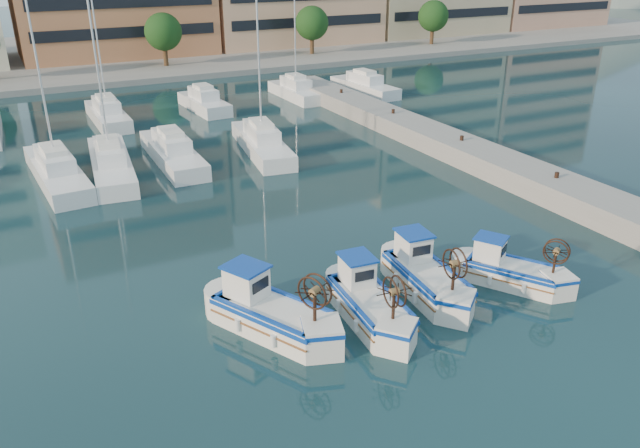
{
  "coord_description": "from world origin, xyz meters",
  "views": [
    {
      "loc": [
        -13.06,
        -16.43,
        12.71
      ],
      "look_at": [
        -1.55,
        5.82,
        1.5
      ],
      "focal_mm": 35.0,
      "sensor_mm": 36.0,
      "label": 1
    }
  ],
  "objects": [
    {
      "name": "fishing_boat_c",
      "position": [
        0.63,
        0.96,
        0.77
      ],
      "size": [
        2.23,
        4.55,
        2.78
      ],
      "rotation": [
        0.0,
        0.0,
        -0.1
      ],
      "color": "white",
      "rests_on": "ground"
    },
    {
      "name": "fishing_boat_d",
      "position": [
        4.09,
        -0.1,
        0.66
      ],
      "size": [
        3.28,
        3.96,
        2.41
      ],
      "rotation": [
        0.0,
        0.0,
        0.55
      ],
      "color": "white",
      "rests_on": "ground"
    },
    {
      "name": "quay",
      "position": [
        13.0,
        8.0,
        0.6
      ],
      "size": [
        3.0,
        60.0,
        1.2
      ],
      "primitive_type": "cube",
      "color": "gray",
      "rests_on": "ground"
    },
    {
      "name": "fishing_boat_b",
      "position": [
        -2.39,
        0.32,
        0.74
      ],
      "size": [
        2.11,
        4.4,
        2.7
      ],
      "rotation": [
        0.0,
        0.0,
        -0.09
      ],
      "color": "white",
      "rests_on": "ground"
    },
    {
      "name": "yacht_marina",
      "position": [
        -3.54,
        27.23,
        0.53
      ],
      "size": [
        40.16,
        22.38,
        11.5
      ],
      "color": "white",
      "rests_on": "ground"
    },
    {
      "name": "fishing_boat_a",
      "position": [
        -5.92,
        1.25,
        0.8
      ],
      "size": [
        3.67,
        4.81,
        2.9
      ],
      "rotation": [
        0.0,
        0.0,
        0.46
      ],
      "color": "white",
      "rests_on": "ground"
    },
    {
      "name": "ground",
      "position": [
        0.0,
        0.0,
        0.0
      ],
      "size": [
        300.0,
        300.0,
        0.0
      ],
      "primitive_type": "plane",
      "color": "#1B4046",
      "rests_on": "ground"
    }
  ]
}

